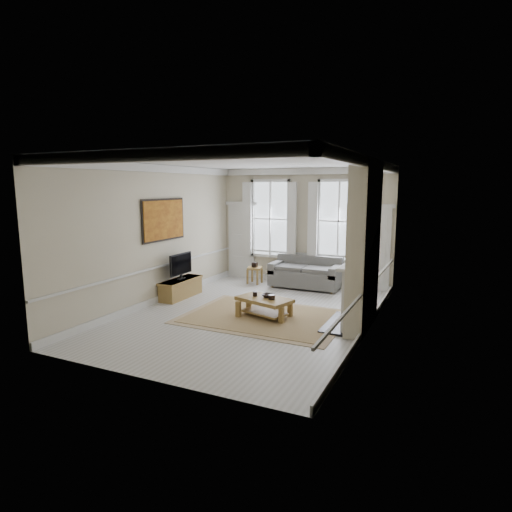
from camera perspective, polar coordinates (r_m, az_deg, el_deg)
The scene contains 23 objects.
floor at distance 9.75m, azimuth -0.67°, elevation -7.88°, with size 7.20×7.20×0.00m, color #B7B5AD.
ceiling at distance 9.33m, azimuth -0.71°, elevation 12.49°, with size 7.20×7.20×0.00m, color white.
back_wall at distance 12.71m, azimuth 6.40°, elevation 3.91°, with size 5.20×5.20×0.00m, color beige.
left_wall at distance 10.77m, azimuth -13.26°, elevation 2.76°, with size 7.20×7.20×0.00m, color beige.
right_wall at distance 8.60m, azimuth 15.12°, elevation 1.09°, with size 7.20×7.20×0.00m, color beige.
window_left at distance 13.02m, azimuth 1.95°, elevation 4.97°, with size 1.26×0.20×2.20m, color #B2BCC6, non-canonical shape.
window_right at distance 12.35m, azimuth 10.97°, elevation 4.58°, with size 1.26×0.20×2.20m, color #B2BCC6, non-canonical shape.
door_left at distance 13.53m, azimuth -1.95°, elevation 1.94°, with size 0.90×0.08×2.30m, color silver.
door_right at distance 12.24m, azimuth 15.41°, elevation 0.83°, with size 0.90×0.08×2.30m, color silver.
painting at distance 10.95m, azimuth -12.19°, elevation 4.74°, with size 0.05×1.66×1.06m, color orange.
chimney_breast at distance 8.82m, azimuth 14.23°, elevation 1.33°, with size 0.35×1.70×3.38m, color beige.
hearth at distance 9.28m, azimuth 11.21°, elevation -8.79°, with size 0.55×1.50×0.05m, color black.
fireplace at distance 9.05m, azimuth 12.58°, elevation -4.66°, with size 0.21×1.45×1.33m.
mirror at distance 8.83m, azimuth 12.95°, elevation 3.67°, with size 0.06×1.26×1.06m, color gold.
sofa at distance 12.37m, azimuth 6.69°, elevation -2.49°, with size 1.97×0.96×0.89m.
side_table at distance 12.77m, azimuth -0.17°, elevation -1.97°, with size 0.49×0.49×0.49m.
rug at distance 9.59m, azimuth 1.11°, elevation -8.10°, with size 3.50×2.60×0.02m, color #9B7650.
coffee_table at distance 9.49m, azimuth 1.11°, elevation -6.08°, with size 1.33×1.00×0.44m.
ceramic_pot_a at distance 9.60m, azimuth -0.13°, elevation -5.07°, with size 0.11×0.11×0.11m, color black.
ceramic_pot_b at distance 9.34m, azimuth 2.12°, elevation -5.50°, with size 0.14×0.14×0.10m, color black.
bowl at distance 9.53m, azimuth 1.64°, elevation -5.30°, with size 0.28×0.28×0.07m, color black.
tv_stand at distance 11.37m, azimuth -9.99°, elevation -4.26°, with size 0.44×1.37×0.49m, color brown.
tv at distance 11.22m, azimuth -9.98°, elevation -1.10°, with size 0.08×0.90×0.68m.
Camera 1 is at (4.05, -8.39, 2.88)m, focal length 30.00 mm.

